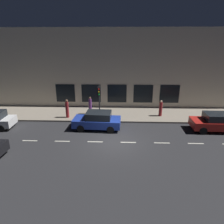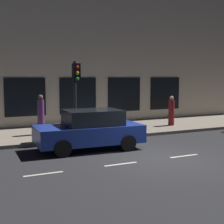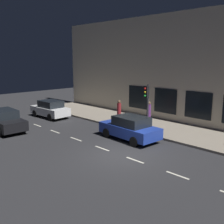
{
  "view_description": "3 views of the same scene",
  "coord_description": "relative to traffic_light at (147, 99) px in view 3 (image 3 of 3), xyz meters",
  "views": [
    {
      "loc": [
        -13.95,
        -0.23,
        7.38
      ],
      "look_at": [
        2.04,
        0.35,
        1.78
      ],
      "focal_mm": 32.06,
      "sensor_mm": 36.0,
      "label": 1
    },
    {
      "loc": [
        -9.66,
        6.58,
        2.92
      ],
      "look_at": [
        1.43,
        1.24,
        1.59
      ],
      "focal_mm": 53.74,
      "sensor_mm": 36.0,
      "label": 2
    },
    {
      "loc": [
        -10.19,
        -9.68,
        5.34
      ],
      "look_at": [
        0.76,
        1.53,
        2.14
      ],
      "focal_mm": 42.57,
      "sensor_mm": 36.0,
      "label": 3
    }
  ],
  "objects": [
    {
      "name": "ground_plane",
      "position": [
        -4.23,
        -1.64,
        -2.55
      ],
      "size": [
        60.0,
        60.0,
        0.0
      ],
      "primitive_type": "plane",
      "color": "#28282B"
    },
    {
      "name": "sidewalk",
      "position": [
        2.02,
        -1.64,
        -2.47
      ],
      "size": [
        4.5,
        32.0,
        0.15
      ],
      "color": "gray",
      "rests_on": "ground"
    },
    {
      "name": "building_facade",
      "position": [
        4.57,
        -1.64,
        1.88
      ],
      "size": [
        0.65,
        32.0,
        8.88
      ],
      "color": "beige",
      "rests_on": "ground"
    },
    {
      "name": "lane_centre_line",
      "position": [
        -4.23,
        -2.64,
        -2.55
      ],
      "size": [
        0.12,
        27.2,
        0.01
      ],
      "color": "beige",
      "rests_on": "ground"
    },
    {
      "name": "traffic_light",
      "position": [
        0.0,
        0.0,
        0.0
      ],
      "size": [
        0.47,
        0.32,
        3.41
      ],
      "color": "#2D2D30",
      "rests_on": "sidewalk"
    },
    {
      "name": "parked_car_0",
      "position": [
        -1.68,
        0.03,
        -1.76
      ],
      "size": [
        2.12,
        4.27,
        1.58
      ],
      "rotation": [
        0.0,
        0.0,
        -0.05
      ],
      "color": "#1E389E",
      "rests_on": "ground"
    },
    {
      "name": "parked_car_1",
      "position": [
        -6.72,
        8.01,
        -1.76
      ],
      "size": [
        2.0,
        4.34,
        1.58
      ],
      "rotation": [
        0.0,
        0.0,
        3.1
      ],
      "color": "black",
      "rests_on": "ground"
    },
    {
      "name": "parked_car_3",
      "position": [
        -1.91,
        9.53,
        -1.76
      ],
      "size": [
        1.99,
        3.94,
        1.58
      ],
      "rotation": [
        0.0,
        0.0,
        0.05
      ],
      "color": "silver",
      "rests_on": "ground"
    },
    {
      "name": "pedestrian_0",
      "position": [
        0.68,
        3.33,
        -1.51
      ],
      "size": [
        0.44,
        0.44,
        1.87
      ],
      "rotation": [
        0.0,
        0.0,
        3.72
      ],
      "color": "maroon",
      "rests_on": "sidewalk"
    },
    {
      "name": "pedestrian_1",
      "position": [
        1.75,
        1.14,
        -1.5
      ],
      "size": [
        0.36,
        0.36,
        1.89
      ],
      "rotation": [
        0.0,
        0.0,
        4.57
      ],
      "color": "#5B2D70",
      "rests_on": "sidewalk"
    }
  ]
}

